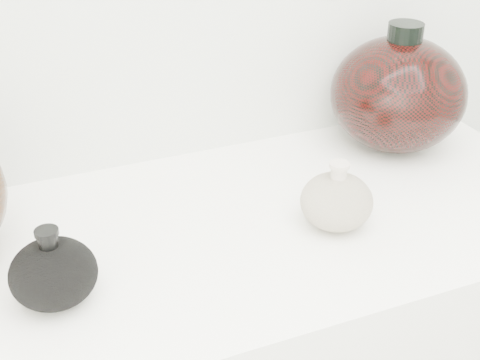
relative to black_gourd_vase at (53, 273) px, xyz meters
name	(u,v)px	position (x,y,z in m)	size (l,w,h in m)	color
black_gourd_vase	(53,273)	(0.00, 0.00, 0.00)	(0.14, 0.14, 0.11)	black
cream_gourd_vase	(337,201)	(0.41, 0.02, 0.00)	(0.13, 0.13, 0.11)	beige
right_round_pot	(398,93)	(0.64, 0.21, 0.06)	(0.32, 0.32, 0.23)	black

